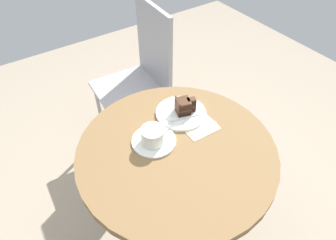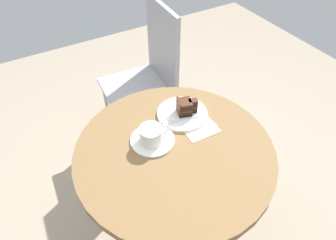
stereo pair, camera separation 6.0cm
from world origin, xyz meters
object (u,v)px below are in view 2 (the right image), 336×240
(napkin, at_px, (197,125))
(cake_slice, at_px, (186,107))
(fork, at_px, (177,121))
(coffee_cup, at_px, (152,134))
(teaspoon, at_px, (144,130))
(cake_plate, at_px, (182,114))
(saucer, at_px, (152,140))
(cafe_chair, at_px, (150,71))

(napkin, bearing_deg, cake_slice, 96.54)
(fork, bearing_deg, cake_slice, -141.91)
(coffee_cup, bearing_deg, teaspoon, 92.72)
(cake_plate, xyz_separation_m, cake_slice, (0.01, -0.01, 0.04))
(teaspoon, relative_size, napkin, 0.60)
(fork, bearing_deg, teaspoon, 2.43)
(fork, relative_size, napkin, 1.01)
(cake_slice, bearing_deg, teaspoon, -178.93)
(napkin, bearing_deg, saucer, 175.59)
(teaspoon, height_order, cake_plate, teaspoon)
(saucer, xyz_separation_m, fork, (0.13, 0.03, 0.01))
(napkin, bearing_deg, cake_plate, 103.41)
(cake_slice, distance_m, napkin, 0.09)
(napkin, distance_m, cafe_chair, 0.68)
(saucer, xyz_separation_m, coffee_cup, (-0.00, -0.00, 0.04))
(teaspoon, xyz_separation_m, fork, (0.14, -0.02, 0.00))
(cake_plate, xyz_separation_m, fork, (-0.05, -0.03, 0.01))
(saucer, distance_m, teaspoon, 0.06)
(teaspoon, distance_m, fork, 0.14)
(coffee_cup, bearing_deg, saucer, 44.14)
(teaspoon, relative_size, cafe_chair, 0.10)
(teaspoon, bearing_deg, cafe_chair, 31.86)
(cafe_chair, bearing_deg, napkin, -6.74)
(saucer, height_order, cake_plate, cake_plate)
(cake_plate, height_order, cake_slice, cake_slice)
(cake_plate, height_order, cafe_chair, cafe_chair)
(cake_slice, xyz_separation_m, cafe_chair, (0.12, 0.57, -0.21))
(saucer, relative_size, fork, 1.09)
(cake_slice, bearing_deg, napkin, -83.46)
(cake_plate, xyz_separation_m, cafe_chair, (0.13, 0.56, -0.17))
(coffee_cup, distance_m, fork, 0.14)
(cake_slice, xyz_separation_m, fork, (-0.06, -0.03, -0.03))
(teaspoon, relative_size, fork, 0.59)
(teaspoon, bearing_deg, napkin, -49.37)
(fork, bearing_deg, saucer, 27.21)
(teaspoon, bearing_deg, cake_slice, -28.38)
(napkin, bearing_deg, teaspoon, 160.08)
(coffee_cup, distance_m, cake_plate, 0.19)
(cake_plate, distance_m, fork, 0.06)
(teaspoon, bearing_deg, coffee_cup, -116.73)
(cake_slice, height_order, napkin, cake_slice)
(coffee_cup, height_order, cake_slice, cake_slice)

